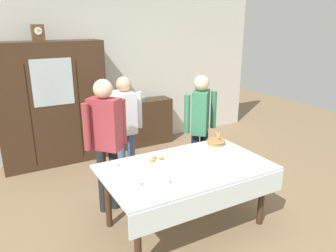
% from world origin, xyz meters
% --- Properties ---
extents(ground_plane, '(12.00, 12.00, 0.00)m').
position_xyz_m(ground_plane, '(0.00, 0.00, 0.00)').
color(ground_plane, '#846B4C').
rests_on(ground_plane, ground).
extents(back_wall, '(6.40, 0.10, 2.70)m').
position_xyz_m(back_wall, '(0.00, 2.65, 1.35)').
color(back_wall, silver).
rests_on(back_wall, ground).
extents(dining_table, '(1.82, 1.10, 0.74)m').
position_xyz_m(dining_table, '(0.00, -0.24, 0.65)').
color(dining_table, '#3D2819').
rests_on(dining_table, ground).
extents(wall_cabinet, '(1.66, 0.46, 1.97)m').
position_xyz_m(wall_cabinet, '(-0.90, 2.35, 0.98)').
color(wall_cabinet, '#3D2819').
rests_on(wall_cabinet, ground).
extents(mantel_clock, '(0.18, 0.11, 0.24)m').
position_xyz_m(mantel_clock, '(-0.99, 2.35, 2.09)').
color(mantel_clock, brown).
rests_on(mantel_clock, wall_cabinet).
extents(bookshelf_low, '(1.16, 0.35, 0.86)m').
position_xyz_m(bookshelf_low, '(0.66, 2.41, 0.43)').
color(bookshelf_low, '#3D2819').
rests_on(bookshelf_low, ground).
extents(book_stack, '(0.17, 0.22, 0.08)m').
position_xyz_m(book_stack, '(0.66, 2.41, 0.89)').
color(book_stack, '#3D754C').
rests_on(book_stack, bookshelf_low).
extents(tea_cup_mid_right, '(0.13, 0.13, 0.06)m').
position_xyz_m(tea_cup_mid_right, '(-0.66, -0.36, 0.77)').
color(tea_cup_mid_right, white).
rests_on(tea_cup_mid_right, dining_table).
extents(tea_cup_back_edge, '(0.13, 0.13, 0.06)m').
position_xyz_m(tea_cup_back_edge, '(0.47, -0.04, 0.77)').
color(tea_cup_back_edge, white).
rests_on(tea_cup_back_edge, dining_table).
extents(tea_cup_far_right, '(0.13, 0.13, 0.06)m').
position_xyz_m(tea_cup_far_right, '(-0.69, 0.16, 0.77)').
color(tea_cup_far_right, white).
rests_on(tea_cup_far_right, dining_table).
extents(tea_cup_near_left, '(0.13, 0.13, 0.06)m').
position_xyz_m(tea_cup_near_left, '(-0.39, -0.46, 0.77)').
color(tea_cup_near_left, white).
rests_on(tea_cup_near_left, dining_table).
extents(bread_basket, '(0.24, 0.24, 0.16)m').
position_xyz_m(bread_basket, '(0.69, 0.17, 0.78)').
color(bread_basket, '#9E7542').
rests_on(bread_basket, dining_table).
extents(pastry_plate, '(0.28, 0.28, 0.05)m').
position_xyz_m(pastry_plate, '(-0.22, 0.06, 0.76)').
color(pastry_plate, white).
rests_on(pastry_plate, dining_table).
extents(spoon_near_right, '(0.12, 0.02, 0.01)m').
position_xyz_m(spoon_near_right, '(0.21, -0.01, 0.75)').
color(spoon_near_right, silver).
rests_on(spoon_near_right, dining_table).
extents(spoon_front_edge, '(0.12, 0.02, 0.01)m').
position_xyz_m(spoon_front_edge, '(-0.17, -0.58, 0.75)').
color(spoon_front_edge, silver).
rests_on(spoon_front_edge, dining_table).
extents(spoon_mid_left, '(0.12, 0.02, 0.01)m').
position_xyz_m(spoon_mid_left, '(0.45, 0.20, 0.75)').
color(spoon_mid_left, silver).
rests_on(spoon_mid_left, dining_table).
extents(person_by_cabinet, '(0.52, 0.38, 1.55)m').
position_xyz_m(person_by_cabinet, '(-0.15, 1.15, 0.93)').
color(person_by_cabinet, slate).
rests_on(person_by_cabinet, ground).
extents(person_behind_table_right, '(0.52, 0.40, 1.57)m').
position_xyz_m(person_behind_table_right, '(0.73, 0.59, 0.95)').
color(person_behind_table_right, '#191E38').
rests_on(person_behind_table_right, ground).
extents(person_near_right_end, '(0.52, 0.40, 1.65)m').
position_xyz_m(person_near_right_end, '(-0.64, 0.55, 1.00)').
color(person_near_right_end, '#232328').
rests_on(person_near_right_end, ground).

